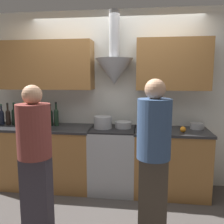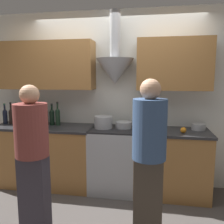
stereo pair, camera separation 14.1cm
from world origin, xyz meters
name	(u,v)px [view 1 (the left image)]	position (x,y,z in m)	size (l,w,h in m)	color
ground_plane	(110,200)	(0.00, 0.00, 0.00)	(12.00, 12.00, 0.00)	#4C4744
wall_back	(110,88)	(-0.08, 0.61, 1.47)	(8.40, 0.54, 2.60)	silver
counter_left	(43,156)	(-1.05, 0.34, 0.46)	(1.50, 0.62, 0.91)	#9E6B38
counter_right	(170,162)	(0.82, 0.34, 0.46)	(1.02, 0.62, 0.91)	#9E6B38
stove_range	(113,159)	(0.00, 0.34, 0.46)	(0.63, 0.60, 0.91)	#A8AAAF
wine_bottle_0	(2,116)	(-1.72, 0.39, 1.04)	(0.07, 0.07, 0.32)	black
wine_bottle_1	(8,116)	(-1.62, 0.39, 1.04)	(0.07, 0.07, 0.33)	black
wine_bottle_2	(14,116)	(-1.52, 0.41, 1.05)	(0.08, 0.08, 0.34)	black
wine_bottle_3	(20,116)	(-1.43, 0.41, 1.04)	(0.07, 0.07, 0.32)	black
wine_bottle_4	(25,116)	(-1.35, 0.39, 1.05)	(0.07, 0.07, 0.35)	black
wine_bottle_5	(31,116)	(-1.25, 0.40, 1.05)	(0.08, 0.08, 0.35)	black
wine_bottle_6	(38,117)	(-1.15, 0.40, 1.03)	(0.07, 0.07, 0.32)	black
wine_bottle_7	(44,116)	(-1.04, 0.39, 1.05)	(0.08, 0.08, 0.35)	black
wine_bottle_8	(50,117)	(-0.95, 0.41, 1.04)	(0.07, 0.07, 0.33)	black
wine_bottle_9	(56,116)	(-0.86, 0.41, 1.05)	(0.07, 0.07, 0.36)	black
stock_pot	(103,122)	(-0.14, 0.34, 1.00)	(0.26, 0.26, 0.17)	#A8AAAF
mixing_bowl	(123,125)	(0.14, 0.39, 0.95)	(0.24, 0.24, 0.09)	#A8AAAF
orange_fruit	(183,129)	(0.95, 0.22, 0.95)	(0.08, 0.08, 0.08)	orange
saucepan	(197,126)	(1.17, 0.45, 0.95)	(0.19, 0.19, 0.09)	#A8AAAF
chefs_knife	(146,127)	(0.47, 0.49, 0.91)	(0.21, 0.13, 0.01)	silver
person_foreground_left	(35,154)	(-0.66, -0.74, 0.86)	(0.34, 0.34, 1.56)	#38333D
person_foreground_right	(153,155)	(0.52, -0.73, 0.90)	(0.32, 0.32, 1.62)	#473D33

